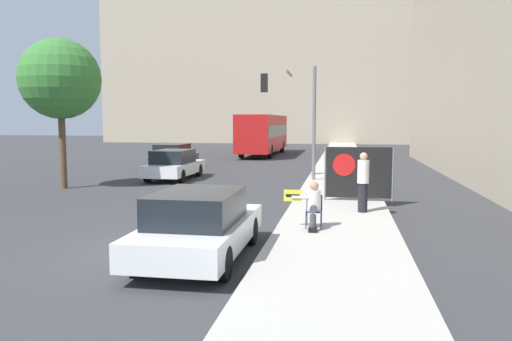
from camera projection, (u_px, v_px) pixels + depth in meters
name	position (u px, v px, depth m)	size (l,w,h in m)	color
ground_plane	(160.00, 254.00, 10.79)	(160.00, 160.00, 0.00)	#38383A
sidewalk_curb	(340.00, 177.00, 24.84)	(3.04, 90.00, 0.18)	#B7B2A8
building_backdrop_far	(301.00, 45.00, 67.15)	(52.00, 12.00, 26.10)	tan
seated_protester	(313.00, 204.00, 12.43)	(0.96, 0.77, 1.18)	#474C56
jogger_on_sidewalk	(363.00, 182.00, 14.66)	(0.34, 0.34, 1.76)	black
protest_banner	(358.00, 173.00, 16.72)	(2.29, 0.06, 1.81)	slate
traffic_light_pole	(294.00, 104.00, 22.66)	(2.52, 2.29, 5.13)	slate
parked_car_curbside	(199.00, 225.00, 10.30)	(1.87, 4.39, 1.43)	white
car_on_road_nearest	(174.00, 165.00, 24.44)	(1.86, 4.58, 1.46)	white
car_on_road_midblock	(173.00, 157.00, 29.65)	(1.84, 4.46, 1.51)	#565B60
city_bus_on_road	(263.00, 132.00, 41.70)	(2.57, 11.99, 3.33)	red
street_tree_near_curb	(60.00, 79.00, 20.75)	(3.35, 3.35, 6.28)	brown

